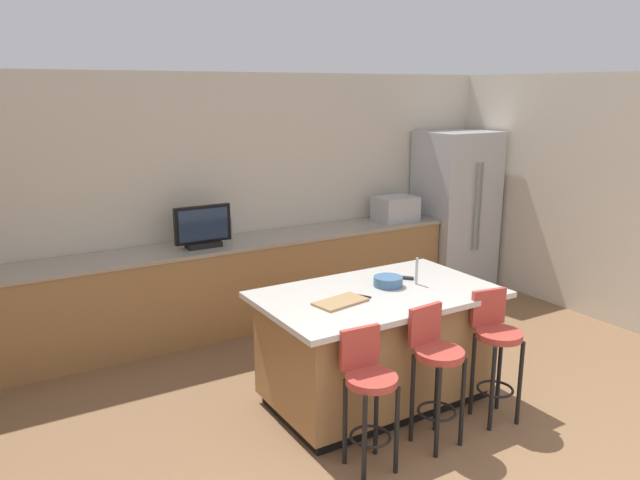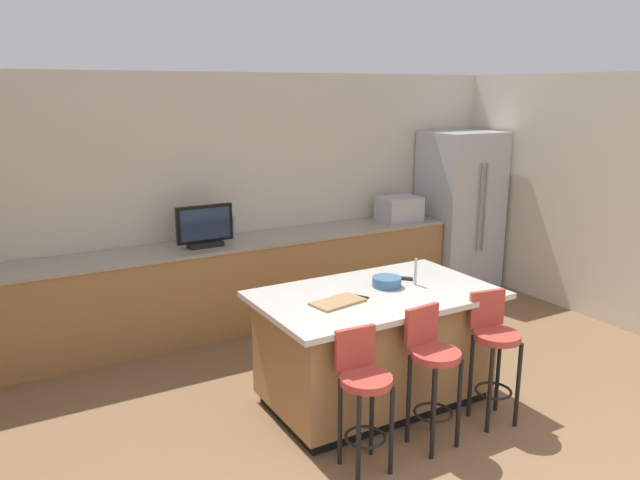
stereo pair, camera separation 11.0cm
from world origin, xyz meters
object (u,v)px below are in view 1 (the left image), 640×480
(refrigerator, at_px, (455,210))
(microwave, at_px, (395,208))
(tv_monitor, at_px, (203,228))
(cell_phone, at_px, (361,297))
(bar_stool_center, at_px, (435,364))
(bar_stool_right, at_px, (496,344))
(cutting_board, at_px, (340,302))
(kitchen_island, at_px, (377,346))
(bar_stool_left, at_px, (368,388))
(tv_remote, at_px, (403,278))
(fruit_bowl, at_px, (388,281))

(refrigerator, xyz_separation_m, microwave, (-0.89, 0.07, 0.09))
(tv_monitor, relative_size, cell_phone, 3.79)
(bar_stool_center, bearing_deg, refrigerator, 40.53)
(microwave, xyz_separation_m, bar_stool_right, (-1.14, -2.70, -0.47))
(microwave, xyz_separation_m, tv_monitor, (-2.42, -0.05, 0.05))
(bar_stool_right, height_order, cutting_board, bar_stool_right)
(refrigerator, height_order, bar_stool_center, refrigerator)
(bar_stool_right, distance_m, cutting_board, 1.21)
(kitchen_island, xyz_separation_m, cell_phone, (-0.19, -0.03, 0.45))
(bar_stool_left, xyz_separation_m, bar_stool_center, (0.57, 0.00, 0.03))
(refrigerator, bearing_deg, microwave, 175.74)
(tv_monitor, distance_m, bar_stool_left, 2.73)
(kitchen_island, height_order, tv_monitor, tv_monitor)
(bar_stool_left, height_order, cutting_board, bar_stool_left)
(refrigerator, distance_m, bar_stool_right, 3.35)
(kitchen_island, xyz_separation_m, refrigerator, (2.63, 1.97, 0.50))
(microwave, distance_m, tv_remote, 2.32)
(kitchen_island, distance_m, bar_stool_left, 0.90)
(fruit_bowl, bearing_deg, microwave, 50.98)
(tv_monitor, height_order, bar_stool_center, tv_monitor)
(bar_stool_left, bearing_deg, cell_phone, 62.89)
(tv_remote, height_order, cutting_board, tv_remote)
(refrigerator, relative_size, cutting_board, 4.92)
(bar_stool_right, relative_size, cutting_board, 2.51)
(refrigerator, xyz_separation_m, fruit_bowl, (-2.48, -1.90, -0.01))
(bar_stool_right, height_order, cell_phone, bar_stool_right)
(kitchen_island, distance_m, cutting_board, 0.60)
(kitchen_island, distance_m, bar_stool_center, 0.70)
(fruit_bowl, xyz_separation_m, cell_phone, (-0.34, -0.11, -0.04))
(kitchen_island, distance_m, bar_stool_right, 0.91)
(kitchen_island, relative_size, bar_stool_right, 1.86)
(bar_stool_left, bearing_deg, tv_remote, 45.27)
(bar_stool_center, relative_size, cell_phone, 6.61)
(cell_phone, xyz_separation_m, cutting_board, (-0.20, -0.03, 0.01))
(bar_stool_left, distance_m, bar_stool_right, 1.18)
(microwave, bearing_deg, cutting_board, -135.41)
(tv_remote, bearing_deg, cutting_board, 155.36)
(kitchen_island, xyz_separation_m, bar_stool_center, (-0.00, -0.69, 0.13))
(fruit_bowl, bearing_deg, tv_monitor, 113.44)
(bar_stool_left, distance_m, cutting_board, 0.75)
(bar_stool_left, bearing_deg, fruit_bowl, 49.80)
(kitchen_island, bearing_deg, refrigerator, 36.81)
(kitchen_island, relative_size, bar_stool_left, 1.96)
(kitchen_island, bearing_deg, microwave, 49.44)
(refrigerator, bearing_deg, bar_stool_center, -134.75)
(refrigerator, height_order, cell_phone, refrigerator)
(microwave, height_order, tv_remote, microwave)
(tv_monitor, relative_size, bar_stool_right, 0.57)
(bar_stool_left, bearing_deg, refrigerator, 42.93)
(refrigerator, relative_size, bar_stool_right, 1.96)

